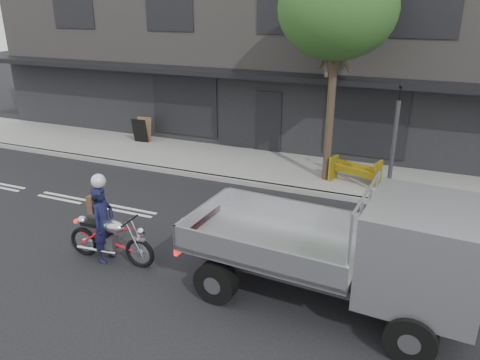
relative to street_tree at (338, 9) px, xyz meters
name	(u,v)px	position (x,y,z in m)	size (l,w,h in m)	color
ground	(206,226)	(-2.20, -4.20, -5.28)	(80.00, 80.00, 0.00)	black
sidewalk	(266,167)	(-2.20, 0.50, -5.20)	(32.00, 3.20, 0.15)	gray
kerb	(249,183)	(-2.20, -1.10, -5.20)	(32.00, 0.20, 0.15)	gray
building_main	(318,36)	(-2.20, 7.10, -1.28)	(26.00, 10.00, 8.00)	slate
street_tree	(338,9)	(0.00, 0.00, 0.00)	(3.40, 3.40, 6.74)	#382B21
traffic_light_pole	(393,149)	(2.00, -0.85, -3.63)	(0.12, 0.12, 3.50)	#2D2D30
motorcycle	(110,238)	(-3.40, -6.56, -4.70)	(2.20, 0.64, 1.13)	black
rider	(103,224)	(-3.55, -6.56, -4.39)	(0.65, 0.43, 1.78)	black
flatbed_ute	(393,251)	(2.55, -6.29, -3.86)	(5.51, 2.57, 2.49)	black
construction_barrier	(354,172)	(0.90, -0.20, -4.72)	(1.47, 0.59, 0.82)	yellow
sandwich_board	(140,131)	(-7.78, 1.15, -4.64)	(0.61, 0.41, 0.97)	black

